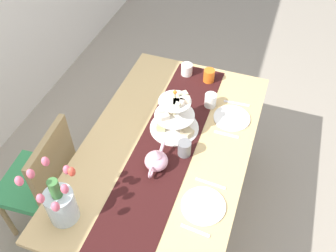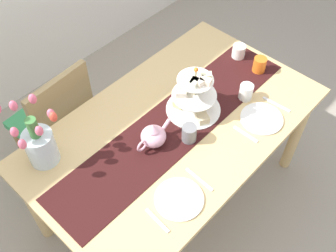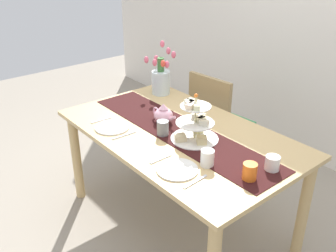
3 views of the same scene
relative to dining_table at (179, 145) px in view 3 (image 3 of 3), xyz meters
name	(u,v)px [view 3 (image 3 of 3)]	position (x,y,z in m)	size (l,w,h in m)	color
ground_plane	(178,221)	(0.00, 0.00, -0.65)	(8.00, 8.00, 0.00)	gray
room_wall_rear	(323,17)	(0.00, 1.58, 0.65)	(6.00, 0.08, 2.60)	silver
dining_table	(179,145)	(0.00, 0.00, 0.00)	(1.61, 0.96, 0.75)	tan
chair_left	(217,120)	(-0.32, 0.71, -0.15)	(0.45, 0.45, 0.91)	#9C8254
table_runner	(179,131)	(0.00, 0.00, 0.11)	(1.54, 0.34, 0.00)	black
tiered_cake_stand	(195,124)	(0.15, 0.00, 0.21)	(0.30, 0.30, 0.30)	beige
teapot	(163,115)	(-0.16, 0.00, 0.16)	(0.24, 0.13, 0.14)	#E5A8BC
tulip_vase	(161,79)	(-0.60, 0.33, 0.23)	(0.23, 0.20, 0.41)	silver
cream_jug	(272,163)	(0.67, 0.08, 0.15)	(0.08, 0.08, 0.09)	white
dinner_plate_left	(112,127)	(-0.32, -0.31, 0.11)	(0.23, 0.23, 0.01)	white
fork_left	(101,120)	(-0.46, -0.31, 0.11)	(0.02, 0.15, 0.01)	silver
knife_left	(124,135)	(-0.17, -0.31, 0.11)	(0.01, 0.17, 0.01)	silver
dinner_plate_right	(177,169)	(0.35, -0.31, 0.11)	(0.23, 0.23, 0.01)	white
fork_right	(161,159)	(0.20, -0.31, 0.11)	(0.02, 0.15, 0.01)	silver
knife_right	(196,182)	(0.49, -0.31, 0.11)	(0.01, 0.17, 0.01)	silver
mug_grey	(163,128)	(-0.02, -0.12, 0.15)	(0.08, 0.08, 0.10)	slate
mug_white_text	(207,158)	(0.42, -0.15, 0.15)	(0.08, 0.08, 0.10)	white
mug_orange	(250,172)	(0.65, -0.08, 0.15)	(0.08, 0.08, 0.10)	orange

